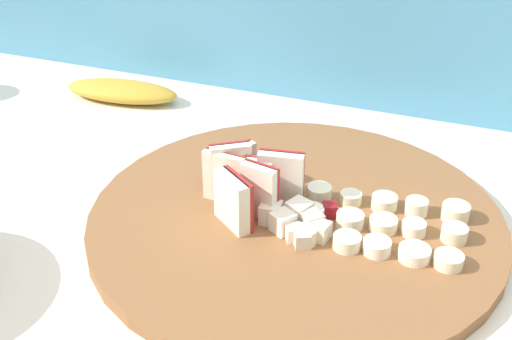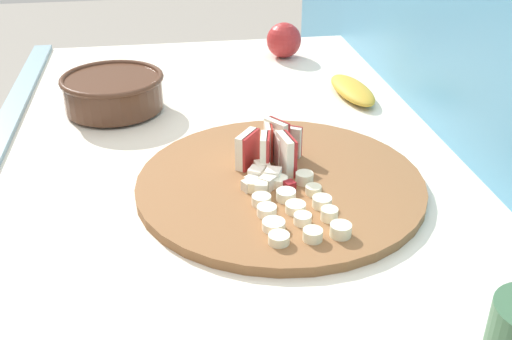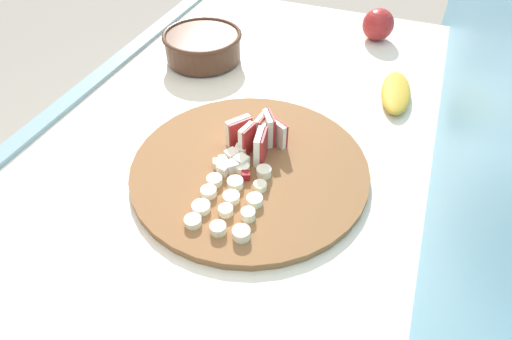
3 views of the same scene
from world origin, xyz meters
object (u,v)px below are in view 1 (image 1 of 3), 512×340
(apple_dice_pile, at_px, (297,221))
(banana_slice_rows, at_px, (383,224))
(banana_peel, at_px, (122,91))
(cutting_board, at_px, (295,219))
(apple_wedge_fan, at_px, (246,181))

(apple_dice_pile, distance_m, banana_slice_rows, 0.08)
(apple_dice_pile, relative_size, banana_peel, 0.46)
(cutting_board, bearing_deg, apple_wedge_fan, -177.60)
(apple_wedge_fan, xyz_separation_m, banana_peel, (-0.27, 0.21, -0.03))
(cutting_board, height_order, banana_peel, banana_peel)
(cutting_board, xyz_separation_m, apple_wedge_fan, (-0.05, -0.00, 0.03))
(banana_slice_rows, height_order, banana_peel, banana_slice_rows)
(apple_wedge_fan, xyz_separation_m, apple_dice_pile, (0.06, -0.02, -0.02))
(apple_wedge_fan, relative_size, banana_peel, 0.65)
(cutting_board, relative_size, apple_wedge_fan, 3.85)
(banana_peel, bearing_deg, cutting_board, -32.27)
(banana_slice_rows, bearing_deg, cutting_board, -178.45)
(apple_dice_pile, bearing_deg, apple_wedge_fan, 159.02)
(cutting_board, height_order, banana_slice_rows, banana_slice_rows)
(apple_dice_pile, xyz_separation_m, banana_slice_rows, (0.08, 0.03, -0.00))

